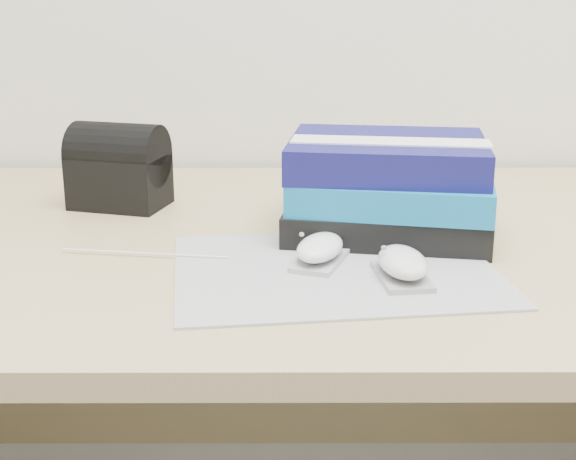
{
  "coord_description": "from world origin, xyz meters",
  "views": [
    {
      "loc": [
        -0.07,
        0.55,
        1.06
      ],
      "look_at": [
        -0.07,
        1.47,
        0.77
      ],
      "focal_mm": 50.0,
      "sensor_mm": 36.0,
      "label": 1
    }
  ],
  "objects_px": {
    "book_stack": "(389,187)",
    "pouch": "(119,166)",
    "desk": "(335,369)",
    "mouse_rear": "(320,250)",
    "mouse_front": "(403,265)"
  },
  "relations": [
    {
      "from": "desk",
      "to": "mouse_rear",
      "type": "distance_m",
      "value": 0.32
    },
    {
      "from": "desk",
      "to": "book_stack",
      "type": "xyz_separation_m",
      "value": [
        0.06,
        -0.06,
        0.3
      ]
    },
    {
      "from": "desk",
      "to": "pouch",
      "type": "height_order",
      "value": "pouch"
    },
    {
      "from": "mouse_rear",
      "to": "book_stack",
      "type": "height_order",
      "value": "book_stack"
    },
    {
      "from": "book_stack",
      "to": "pouch",
      "type": "relative_size",
      "value": 1.92
    },
    {
      "from": "mouse_front",
      "to": "mouse_rear",
      "type": "bearing_deg",
      "value": 149.18
    },
    {
      "from": "book_stack",
      "to": "pouch",
      "type": "height_order",
      "value": "book_stack"
    },
    {
      "from": "desk",
      "to": "mouse_front",
      "type": "height_order",
      "value": "mouse_front"
    },
    {
      "from": "mouse_rear",
      "to": "pouch",
      "type": "relative_size",
      "value": 0.67
    },
    {
      "from": "desk",
      "to": "book_stack",
      "type": "height_order",
      "value": "book_stack"
    },
    {
      "from": "desk",
      "to": "pouch",
      "type": "relative_size",
      "value": 10.31
    },
    {
      "from": "pouch",
      "to": "mouse_rear",
      "type": "bearing_deg",
      "value": -42.36
    },
    {
      "from": "mouse_rear",
      "to": "book_stack",
      "type": "bearing_deg",
      "value": 53.23
    },
    {
      "from": "book_stack",
      "to": "pouch",
      "type": "distance_m",
      "value": 0.41
    },
    {
      "from": "pouch",
      "to": "mouse_front",
      "type": "bearing_deg",
      "value": -39.91
    }
  ]
}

